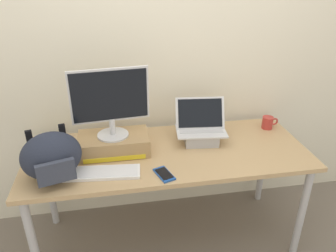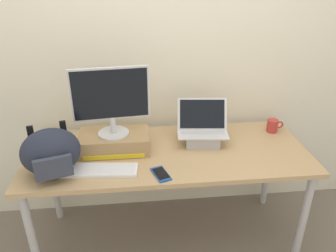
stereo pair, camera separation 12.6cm
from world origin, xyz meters
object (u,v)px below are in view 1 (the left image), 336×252
Objects in this scene: external_keyboard at (102,173)px; coffee_mug at (268,123)px; messenger_backpack at (52,156)px; open_laptop at (201,132)px; cell_phone at (164,174)px; plush_toy at (64,142)px; toner_box_yellow at (114,144)px; desktop_monitor at (110,101)px.

external_keyboard is 3.67× the size of coffee_mug.
messenger_backpack is at bearing -179.36° from external_keyboard.
open_laptop is 2.14× the size of cell_phone.
cell_phone is at bearing -34.18° from plush_toy.
plush_toy is (-0.90, 0.04, -0.01)m from open_laptop.
coffee_mug reaches higher than cell_phone.
messenger_backpack is 3.17× the size of coffee_mug.
open_laptop is at bearing 4.28° from toner_box_yellow.
toner_box_yellow is at bearing -169.73° from open_laptop.
cell_phone is (0.61, -0.09, -0.13)m from messenger_backpack.
open_laptop is 2.92× the size of coffee_mug.
coffee_mug is (0.54, 0.10, -0.02)m from open_laptop.
plush_toy reaches higher than external_keyboard.
desktop_monitor is 0.65m from open_laptop.
desktop_monitor is at bearing 17.48° from messenger_backpack.
desktop_monitor is 4.58× the size of plush_toy.
open_laptop reaches higher than cell_phone.
desktop_monitor is 1.07× the size of external_keyboard.
toner_box_yellow is 1.16× the size of messenger_backpack.
messenger_backpack is 0.63m from cell_phone.
messenger_backpack is (-0.27, 0.02, 0.13)m from external_keyboard.
messenger_backpack is at bearing 153.01° from cell_phone.
external_keyboard is at bearing -112.32° from desktop_monitor.
messenger_backpack reaches higher than toner_box_yellow.
messenger_backpack is at bearing -94.29° from plush_toy.
toner_box_yellow reaches higher than external_keyboard.
plush_toy is at bearing 159.31° from desktop_monitor.
open_laptop is 0.48m from cell_phone.
external_keyboard is 2.68× the size of cell_phone.
messenger_backpack reaches higher than plush_toy.
toner_box_yellow is 0.59m from open_laptop.
open_laptop is 0.90m from plush_toy.
plush_toy is at bearing -177.57° from coffee_mug.
toner_box_yellow is 1.01× the size of external_keyboard.
desktop_monitor is at bearing 112.36° from cell_phone.
desktop_monitor is 3.91× the size of coffee_mug.
external_keyboard is at bearing -161.77° from coffee_mug.
external_keyboard is 1.16× the size of messenger_backpack.
desktop_monitor is at bearing 78.85° from external_keyboard.
desktop_monitor is at bearing -15.07° from plush_toy.
open_laptop reaches higher than plush_toy.
toner_box_yellow is at bearing 112.28° from cell_phone.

